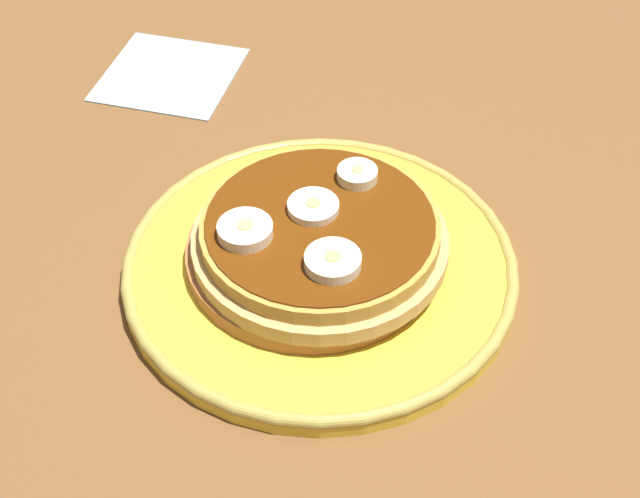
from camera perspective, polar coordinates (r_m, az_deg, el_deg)
name	(u,v)px	position (r cm, az deg, el deg)	size (l,w,h in cm)	color
ground_plane	(320,289)	(64.00, 0.00, -2.48)	(140.00, 140.00, 3.00)	brown
plate	(320,265)	(62.31, 0.00, -1.01)	(26.65, 26.65, 1.56)	yellow
pancake_stack	(318,243)	(60.67, -0.15, 0.37)	(17.39, 17.60, 3.62)	#A25F35
banana_slice_0	(313,207)	(60.14, -0.42, 2.59)	(3.40, 3.40, 0.79)	beige
banana_slice_1	(333,262)	(56.37, 0.79, -0.80)	(3.54, 3.54, 1.01)	#F2EBC4
banana_slice_2	(245,231)	(58.47, -4.65, 1.11)	(3.56, 3.56, 1.07)	#F5E2BA
banana_slice_3	(357,175)	(62.46, 2.32, 4.58)	(2.76, 2.76, 1.03)	#F4EDB6
napkin	(170,74)	(82.30, -9.27, 10.64)	(11.00, 11.00, 0.30)	#99B2BF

